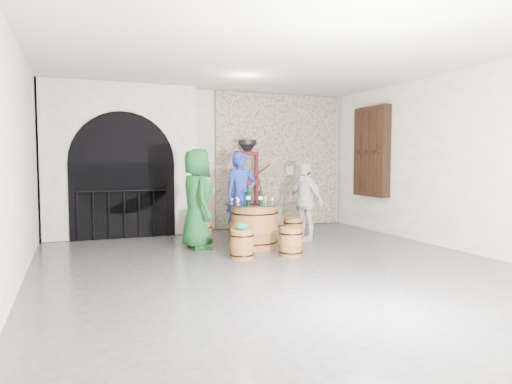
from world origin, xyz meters
name	(u,v)px	position (x,y,z in m)	size (l,w,h in m)	color
ground	(278,267)	(0.00, 0.00, 0.00)	(8.00, 8.00, 0.00)	#313134
wall_back	(206,160)	(0.00, 4.00, 1.60)	(8.00, 8.00, 0.00)	silver
wall_left	(14,161)	(-3.50, 0.00, 1.60)	(8.00, 8.00, 0.00)	silver
wall_right	(459,161)	(3.50, 0.00, 1.60)	(8.00, 8.00, 0.00)	silver
ceiling	(279,51)	(0.00, 0.00, 3.20)	(8.00, 8.00, 0.00)	beige
stone_facing_panel	(279,160)	(1.80, 3.94, 1.60)	(3.20, 0.12, 3.18)	#ADA38A
arched_opening	(122,161)	(-1.90, 3.74, 1.58)	(3.10, 0.60, 3.19)	silver
shuttered_window	(371,152)	(3.38, 2.40, 1.80)	(0.23, 1.10, 2.00)	black
barrel_table	(254,226)	(0.21, 1.54, 0.41)	(1.07, 1.07, 0.82)	#94542A
barrel_stool_left	(201,235)	(-0.70, 1.85, 0.24)	(0.41, 0.41, 0.48)	#94542A
barrel_stool_far	(242,227)	(0.32, 2.50, 0.24)	(0.41, 0.41, 0.48)	#94542A
barrel_stool_right	(293,230)	(1.14, 1.80, 0.24)	(0.41, 0.41, 0.48)	#94542A
barrel_stool_near_right	(291,242)	(0.52, 0.63, 0.24)	(0.41, 0.41, 0.48)	#94542A
barrel_stool_near_left	(242,244)	(-0.32, 0.74, 0.24)	(0.41, 0.41, 0.48)	#94542A
green_cap	(242,226)	(-0.31, 0.74, 0.53)	(0.26, 0.22, 0.12)	#0B7E49
person_green	(197,199)	(-0.76, 1.87, 0.91)	(0.89, 0.58, 1.82)	#13461F
person_blue	(241,195)	(0.33, 2.55, 0.89)	(0.65, 0.43, 1.78)	#1B3099
person_white	(305,202)	(1.44, 1.88, 0.78)	(0.91, 0.38, 1.55)	beige
wine_bottle_left	(248,196)	(0.12, 1.59, 0.95)	(0.08, 0.08, 0.32)	black
wine_bottle_center	(261,196)	(0.32, 1.49, 0.95)	(0.08, 0.08, 0.32)	black
wine_bottle_right	(248,195)	(0.18, 1.75, 0.95)	(0.08, 0.08, 0.32)	black
tasting_glass_a	(238,202)	(-0.13, 1.42, 0.87)	(0.05, 0.05, 0.10)	#AB6521
tasting_glass_b	(265,199)	(0.51, 1.70, 0.87)	(0.05, 0.05, 0.10)	#AB6521
tasting_glass_c	(237,200)	(-0.03, 1.80, 0.87)	(0.05, 0.05, 0.10)	#AB6521
tasting_glass_d	(261,200)	(0.41, 1.70, 0.87)	(0.05, 0.05, 0.10)	#AB6521
tasting_glass_e	(272,201)	(0.51, 1.38, 0.87)	(0.05, 0.05, 0.10)	#AB6521
tasting_glass_f	(232,201)	(-0.16, 1.70, 0.87)	(0.05, 0.05, 0.10)	#AB6521
side_barrel	(197,223)	(-0.48, 3.00, 0.30)	(0.46, 0.46, 0.61)	#94542A
corking_press	(247,178)	(0.83, 3.51, 1.20)	(0.85, 0.47, 2.06)	#4E0D14
control_box	(289,171)	(2.05, 3.86, 1.35)	(0.18, 0.10, 0.22)	silver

